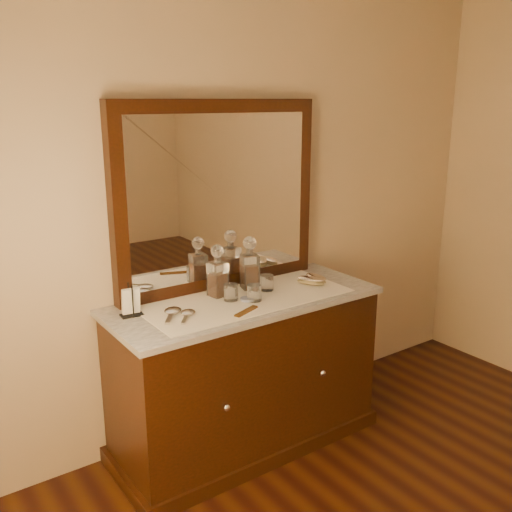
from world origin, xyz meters
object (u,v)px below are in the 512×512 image
Objects in this scene: pin_dish at (247,299)px; hand_mirror_inner at (188,314)px; mirror_frame at (219,196)px; brush_near at (311,280)px; decanter_left at (218,276)px; hand_mirror_outer at (172,312)px; brush_far at (316,278)px; dresser_cabinet at (245,375)px; napkin_rack at (131,303)px; comb at (246,311)px; decanter_right at (250,268)px.

hand_mirror_inner is (-0.35, -0.01, 0.00)m from pin_dish.
mirror_frame reaches higher than brush_near.
hand_mirror_outer is at bearing -163.09° from decanter_left.
brush_far is at bearing -28.75° from mirror_frame.
brush_far is 0.89m from hand_mirror_outer.
napkin_rack reaches higher than dresser_cabinet.
pin_dish is at bearing -7.27° from hand_mirror_outer.
dresser_cabinet is 0.61m from hand_mirror_outer.
hand_mirror_outer is 0.08m from hand_mirror_inner.
dresser_cabinet is at bearing -10.51° from napkin_rack.
brush_far is (0.57, -0.12, -0.09)m from decanter_left.
hand_mirror_inner reaches higher than dresser_cabinet.
mirror_frame is 16.85× the size of pin_dish.
comb is 0.38m from decanter_right.
mirror_frame reaches higher than hand_mirror_outer.
decanter_right is 1.69× the size of hand_mirror_inner.
decanter_right is at bearing -51.85° from mirror_frame.
decanter_left is (-0.09, 0.15, 0.10)m from pin_dish.
brush_near is at bearing -6.10° from comb.
decanter_right reaches higher than hand_mirror_inner.
decanter_left is at bearing 168.28° from brush_far.
mirror_frame is at bearing 13.30° from napkin_rack.
hand_mirror_inner is at bearing -141.01° from mirror_frame.
dresser_cabinet is at bearing 36.16° from comb.
decanter_left is 0.32m from hand_mirror_inner.
decanter_left reaches higher than hand_mirror_inner.
decanter_left is at bearing 120.04° from pin_dish.
dresser_cabinet is at bearing -90.00° from mirror_frame.
mirror_frame is 0.68m from hand_mirror_outer.
brush_near reaches higher than brush_far.
hand_mirror_inner is (0.05, -0.06, -0.00)m from hand_mirror_outer.
brush_near is at bearing -2.65° from hand_mirror_outer.
comb is at bearing -127.29° from decanter_right.
decanter_left is at bearing 30.27° from hand_mirror_inner.
pin_dish is 0.41× the size of hand_mirror_inner.
brush_near is 0.79m from hand_mirror_inner.
hand_mirror_outer reaches higher than dresser_cabinet.
napkin_rack is (-0.57, 0.15, 0.05)m from pin_dish.
mirror_frame is at bearing 90.00° from dresser_cabinet.
napkin_rack is 0.69m from decanter_right.
brush_far reaches higher than pin_dish.
decanter_left is 0.21m from decanter_right.
brush_near is at bearing -163.89° from brush_far.
napkin_rack is at bearing -166.70° from mirror_frame.
comb is 0.61m from brush_far.
brush_far is 0.84m from hand_mirror_inner.
brush_near is (0.31, -0.14, -0.09)m from decanter_right.
hand_mirror_inner reaches higher than comb.
hand_mirror_inner is (-0.36, -0.05, 0.45)m from dresser_cabinet.
decanter_right is (0.11, -0.14, -0.38)m from mirror_frame.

